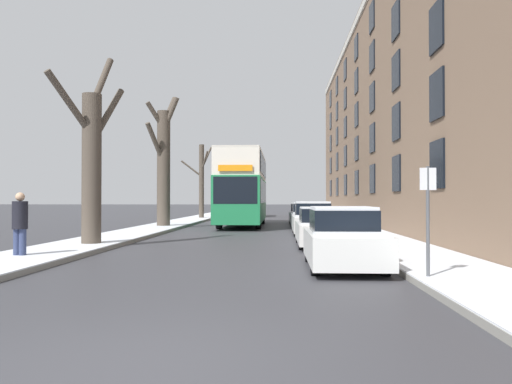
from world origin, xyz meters
The scene contains 16 objects.
ground_plane centered at (0.00, 0.00, 0.00)m, with size 320.00×320.00×0.00m, color #38383D.
sidewalk_left centered at (-5.37, 53.00, 0.08)m, with size 2.51×130.00×0.16m.
sidewalk_right centered at (5.37, 53.00, 0.08)m, with size 2.51×130.00×0.16m.
terrace_facade_right centered at (11.12, 28.41, 7.03)m, with size 9.10×45.07×14.05m.
bare_tree_left_0 centered at (-5.04, 12.02, 3.02)m, with size 1.78×3.12×6.84m.
bare_tree_left_1 centered at (-5.27, 23.67, 3.81)m, with size 1.95×3.47×8.04m.
bare_tree_left_2 centered at (-5.08, 36.39, 3.30)m, with size 2.56×1.24×6.27m.
double_decker_bus centered at (-0.82, 26.34, 2.56)m, with size 2.59×11.13×4.52m.
parked_car_0 centered at (3.04, 7.28, 0.69)m, with size 1.74×4.03×1.49m.
parked_car_1 centered at (3.04, 13.01, 0.65)m, with size 1.86×4.56×1.40m.
parked_car_2 centered at (3.04, 18.76, 0.72)m, with size 1.86×4.15×1.58m.
parked_car_3 centered at (3.04, 24.32, 0.70)m, with size 1.80×4.55×1.51m.
parked_car_4 centered at (3.04, 29.97, 0.67)m, with size 1.80×4.23×1.45m.
oncoming_van centered at (-1.29, 43.81, 1.26)m, with size 2.01×5.40×2.32m.
pedestrian_left_sidewalk centered at (-5.57, 8.25, 1.03)m, with size 0.41×0.41×1.87m.
street_sign_post centered at (4.42, 5.00, 1.35)m, with size 0.32×0.07×2.33m.
Camera 1 is at (1.50, -4.99, 1.67)m, focal length 35.00 mm.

